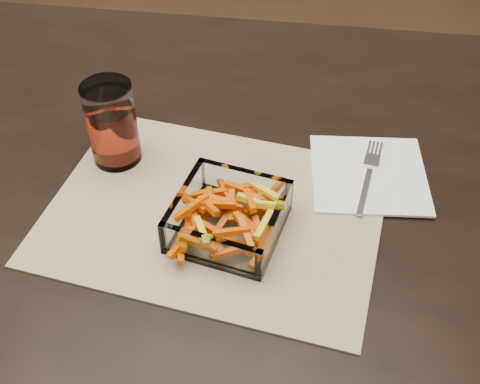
{
  "coord_description": "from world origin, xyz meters",
  "views": [
    {
      "loc": [
        0.23,
        -0.65,
        1.35
      ],
      "look_at": [
        0.15,
        -0.08,
        0.78
      ],
      "focal_mm": 45.0,
      "sensor_mm": 36.0,
      "label": 1
    }
  ],
  "objects_px": {
    "dining_table": "(155,203)",
    "glass_bowl": "(229,219)",
    "tumbler": "(112,126)",
    "fork": "(369,173)"
  },
  "relations": [
    {
      "from": "dining_table",
      "to": "tumbler",
      "type": "xyz_separation_m",
      "value": [
        -0.05,
        0.0,
        0.15
      ]
    },
    {
      "from": "fork",
      "to": "dining_table",
      "type": "bearing_deg",
      "value": -168.52
    },
    {
      "from": "glass_bowl",
      "to": "fork",
      "type": "relative_size",
      "value": 0.99
    },
    {
      "from": "glass_bowl",
      "to": "dining_table",
      "type": "bearing_deg",
      "value": 139.46
    },
    {
      "from": "dining_table",
      "to": "glass_bowl",
      "type": "bearing_deg",
      "value": -40.54
    },
    {
      "from": "glass_bowl",
      "to": "tumbler",
      "type": "height_order",
      "value": "tumbler"
    },
    {
      "from": "dining_table",
      "to": "glass_bowl",
      "type": "distance_m",
      "value": 0.22
    },
    {
      "from": "glass_bowl",
      "to": "fork",
      "type": "bearing_deg",
      "value": 35.61
    },
    {
      "from": "dining_table",
      "to": "glass_bowl",
      "type": "xyz_separation_m",
      "value": [
        0.14,
        -0.12,
        0.11
      ]
    },
    {
      "from": "tumbler",
      "to": "fork",
      "type": "relative_size",
      "value": 0.78
    }
  ]
}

